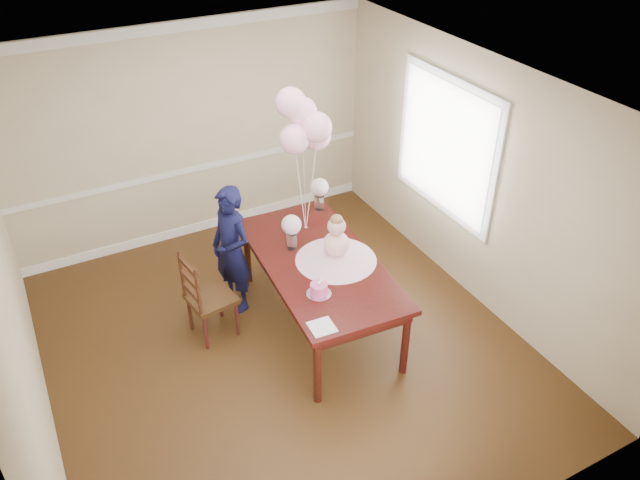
{
  "coord_description": "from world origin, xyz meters",
  "views": [
    {
      "loc": [
        -1.87,
        -4.34,
        4.49
      ],
      "look_at": [
        0.51,
        0.17,
        1.05
      ],
      "focal_mm": 35.0,
      "sensor_mm": 36.0,
      "label": 1
    }
  ],
  "objects_px": {
    "dining_chair_seat": "(211,298)",
    "woman": "(232,250)",
    "dining_table_top": "(319,263)",
    "birthday_cake": "(319,289)"
  },
  "relations": [
    {
      "from": "birthday_cake",
      "to": "dining_chair_seat",
      "type": "relative_size",
      "value": 0.37
    },
    {
      "from": "dining_table_top",
      "to": "birthday_cake",
      "type": "bearing_deg",
      "value": -113.96
    },
    {
      "from": "woman",
      "to": "dining_chair_seat",
      "type": "bearing_deg",
      "value": -68.08
    },
    {
      "from": "dining_table_top",
      "to": "woman",
      "type": "relative_size",
      "value": 1.48
    },
    {
      "from": "dining_table_top",
      "to": "dining_chair_seat",
      "type": "distance_m",
      "value": 1.16
    },
    {
      "from": "dining_chair_seat",
      "to": "woman",
      "type": "bearing_deg",
      "value": 32.91
    },
    {
      "from": "birthday_cake",
      "to": "dining_table_top",
      "type": "bearing_deg",
      "value": 62.16
    },
    {
      "from": "dining_table_top",
      "to": "dining_chair_seat",
      "type": "bearing_deg",
      "value": 163.99
    },
    {
      "from": "dining_table_top",
      "to": "dining_chair_seat",
      "type": "relative_size",
      "value": 4.93
    },
    {
      "from": "dining_chair_seat",
      "to": "dining_table_top",
      "type": "bearing_deg",
      "value": -27.83
    }
  ]
}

